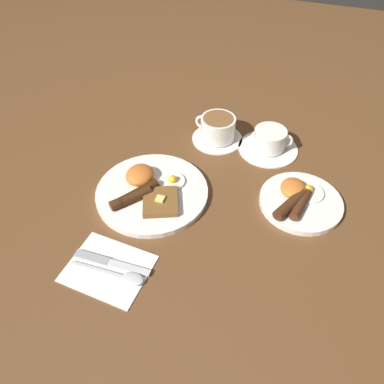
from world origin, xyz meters
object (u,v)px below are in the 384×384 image
teacup_near (217,130)px  teacup_far (269,142)px  knife (108,262)px  spoon (125,277)px  breakfast_plate_far (299,200)px  breakfast_plate_near (150,191)px

teacup_near → teacup_far: size_ratio=0.87×
teacup_near → knife: bearing=-11.0°
teacup_far → spoon: teacup_far is taller
breakfast_plate_far → spoon: size_ratio=1.22×
teacup_far → spoon: 0.55m
breakfast_plate_far → teacup_far: 0.22m
breakfast_plate_near → teacup_near: bearing=161.3°
breakfast_plate_near → breakfast_plate_far: 0.37m
breakfast_plate_far → spoon: (0.33, -0.31, -0.01)m
teacup_near → knife: teacup_near is taller
breakfast_plate_far → knife: bearing=-49.1°
spoon → knife: bearing=154.5°
breakfast_plate_near → teacup_far: 0.37m
teacup_near → teacup_far: bearing=91.7°
teacup_far → spoon: size_ratio=1.02×
breakfast_plate_near → spoon: 0.24m
breakfast_plate_near → knife: bearing=-0.8°
spoon → breakfast_plate_near: bearing=99.2°
breakfast_plate_far → teacup_near: (-0.18, -0.26, 0.02)m
knife → breakfast_plate_near: bearing=87.3°
breakfast_plate_far → knife: 0.47m
breakfast_plate_near → breakfast_plate_far: breakfast_plate_near is taller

